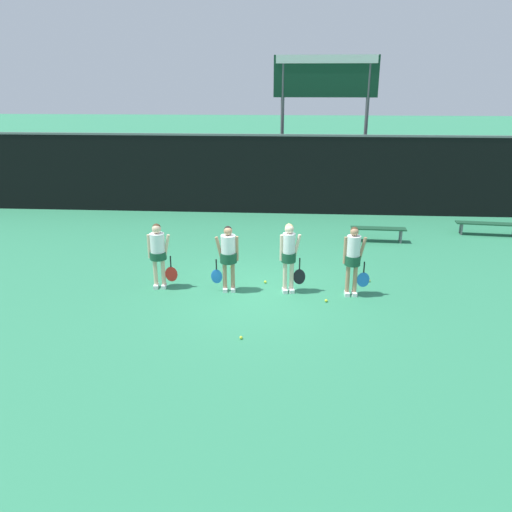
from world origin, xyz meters
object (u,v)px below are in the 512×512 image
(player_1, at_px, (228,253))
(bench_courtside, at_px, (378,230))
(tennis_ball_0, at_px, (241,338))
(tennis_ball_2, at_px, (231,267))
(scoreboard, at_px, (325,89))
(player_0, at_px, (158,250))
(tennis_ball_3, at_px, (326,301))
(player_3, at_px, (353,256))
(tennis_ball_4, at_px, (369,281))
(player_2, at_px, (289,252))
(bench_far, at_px, (488,224))
(tennis_ball_1, at_px, (265,282))

(player_1, bearing_deg, bench_courtside, 38.20)
(tennis_ball_0, bearing_deg, tennis_ball_2, 99.49)
(scoreboard, xyz_separation_m, player_0, (-4.49, -9.48, -3.65))
(tennis_ball_3, bearing_deg, player_3, 36.67)
(bench_courtside, bearing_deg, player_1, -132.56)
(tennis_ball_4, bearing_deg, player_2, -159.68)
(bench_courtside, height_order, tennis_ball_2, bench_courtside)
(player_3, distance_m, tennis_ball_3, 1.24)
(tennis_ball_3, bearing_deg, scoreboard, 87.80)
(player_1, xyz_separation_m, player_2, (1.47, 0.04, 0.04))
(bench_far, height_order, player_3, player_3)
(scoreboard, distance_m, tennis_ball_1, 10.30)
(scoreboard, height_order, bench_far, scoreboard)
(scoreboard, distance_m, tennis_ball_4, 9.93)
(scoreboard, xyz_separation_m, tennis_ball_1, (-1.88, -9.02, -4.60))
(player_2, xyz_separation_m, tennis_ball_1, (-0.59, 0.51, -0.99))
(player_3, bearing_deg, player_1, 176.22)
(tennis_ball_1, bearing_deg, tennis_ball_0, -96.29)
(player_0, relative_size, player_1, 1.00)
(player_1, relative_size, tennis_ball_1, 23.94)
(player_0, xyz_separation_m, tennis_ball_0, (2.28, -2.52, -0.95))
(player_0, height_order, tennis_ball_1, player_0)
(bench_courtside, bearing_deg, scoreboard, 108.94)
(tennis_ball_0, bearing_deg, tennis_ball_3, 46.56)
(bench_far, xyz_separation_m, tennis_ball_3, (-5.76, -5.85, -0.33))
(bench_far, xyz_separation_m, player_1, (-8.12, -5.33, 0.61))
(bench_courtside, xyz_separation_m, player_0, (-6.06, -4.26, 0.59))
(tennis_ball_1, bearing_deg, bench_courtside, 47.86)
(player_3, xyz_separation_m, tennis_ball_1, (-2.11, 0.60, -0.97))
(player_2, height_order, tennis_ball_1, player_2)
(bench_far, relative_size, tennis_ball_4, 30.74)
(player_2, bearing_deg, tennis_ball_1, 128.48)
(tennis_ball_2, xyz_separation_m, tennis_ball_3, (2.49, -2.12, 0.00))
(player_3, bearing_deg, bench_courtside, 70.43)
(scoreboard, relative_size, bench_courtside, 3.35)
(scoreboard, bearing_deg, player_3, -88.62)
(tennis_ball_1, relative_size, tennis_ball_2, 1.08)
(player_2, height_order, tennis_ball_3, player_2)
(player_2, relative_size, player_3, 1.01)
(tennis_ball_4, bearing_deg, player_0, -172.22)
(player_1, distance_m, tennis_ball_4, 3.76)
(scoreboard, bearing_deg, tennis_ball_1, -101.74)
(player_2, distance_m, tennis_ball_3, 1.44)
(player_3, bearing_deg, tennis_ball_2, 149.24)
(tennis_ball_0, bearing_deg, bench_courtside, 60.94)
(bench_courtside, height_order, player_3, player_3)
(tennis_ball_3, bearing_deg, tennis_ball_2, 139.64)
(bench_far, bearing_deg, bench_courtside, -160.21)
(tennis_ball_1, bearing_deg, tennis_ball_2, 133.55)
(scoreboard, height_order, tennis_ball_0, scoreboard)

